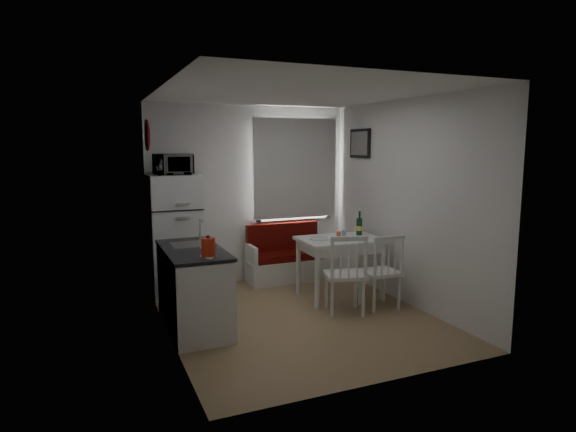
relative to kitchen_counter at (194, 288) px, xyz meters
name	(u,v)px	position (x,y,z in m)	size (l,w,h in m)	color
floor	(298,317)	(1.20, -0.16, -0.46)	(3.00, 3.50, 0.02)	#9D7F53
ceiling	(298,93)	(1.20, -0.16, 2.14)	(3.00, 3.50, 0.02)	white
wall_back	(250,195)	(1.20, 1.59, 0.84)	(3.00, 0.02, 2.60)	white
wall_front	(385,234)	(1.20, -1.91, 0.84)	(3.00, 0.02, 2.60)	white
wall_left	(165,216)	(-0.30, -0.16, 0.84)	(0.02, 3.50, 2.60)	white
wall_right	(406,203)	(2.70, -0.16, 0.84)	(0.02, 3.50, 2.60)	white
window	(294,172)	(1.90, 1.56, 1.17)	(1.22, 0.06, 1.47)	white
curtain	(296,169)	(1.90, 1.49, 1.22)	(1.35, 0.02, 1.50)	silver
kitchen_counter	(194,288)	(0.00, 0.00, 0.00)	(0.62, 1.32, 1.16)	white
wall_sign	(148,135)	(-0.27, 1.29, 1.69)	(0.40, 0.40, 0.03)	#1A2F9E
picture_frame	(360,143)	(2.67, 0.94, 1.59)	(0.04, 0.52, 0.42)	black
bench	(286,262)	(1.68, 1.35, -0.17)	(1.20, 0.46, 0.86)	white
dining_table	(340,245)	(2.03, 0.33, 0.26)	(1.10, 0.79, 0.80)	white
chair_left	(349,266)	(1.78, -0.34, 0.15)	(0.56, 0.55, 0.53)	white
chair_right	(384,264)	(2.28, -0.34, 0.13)	(0.45, 0.43, 0.51)	white
fridge	(175,236)	(0.02, 1.24, 0.37)	(0.66, 0.66, 1.64)	white
microwave	(173,164)	(0.02, 1.19, 1.32)	(0.49, 0.33, 0.27)	white
kettle	(208,247)	(0.05, -0.54, 0.56)	(0.17, 0.17, 0.23)	red
wine_bottle	(359,223)	(2.38, 0.43, 0.51)	(0.08, 0.08, 0.33)	#133D1F
drinking_glass_orange	(339,235)	(1.98, 0.28, 0.40)	(0.06, 0.06, 0.10)	orange
drinking_glass_blue	(344,234)	(2.11, 0.38, 0.39)	(0.05, 0.05, 0.09)	#7CABD4
plate	(319,239)	(1.73, 0.35, 0.36)	(0.24, 0.24, 0.02)	white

